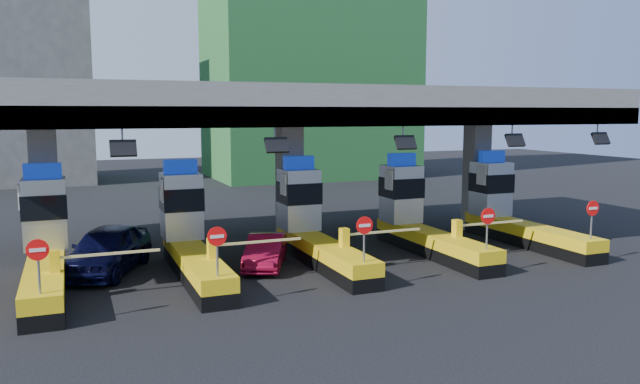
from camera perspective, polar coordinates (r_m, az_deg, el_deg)
name	(u,v)px	position (r m, az deg, el deg)	size (l,w,h in m)	color
ground	(314,261)	(25.55, -0.54, -6.30)	(120.00, 120.00, 0.00)	black
toll_canopy	(290,109)	(27.52, -2.76, 7.56)	(28.00, 12.09, 7.00)	slate
toll_lane_far_left	(45,245)	(23.86, -23.84, -4.47)	(4.43, 8.00, 4.16)	black
toll_lane_left	(189,235)	(24.19, -11.90, -3.84)	(4.43, 8.00, 4.16)	black
toll_lane_center	(312,226)	(25.51, -0.77, -3.11)	(4.43, 8.00, 4.16)	black
toll_lane_right	(418,218)	(27.69, 8.93, -2.37)	(4.43, 8.00, 4.16)	black
toll_lane_far_right	(510,211)	(30.53, 17.02, -1.70)	(4.43, 8.00, 4.16)	black
bg_building_scaffold	(308,25)	(59.54, -1.08, 15.03)	(18.00, 12.00, 28.00)	#1E5926
bg_building_concrete	(2,76)	(59.39, -27.10, 9.41)	(14.00, 10.00, 18.00)	#4C4C49
van	(107,249)	(24.81, -18.90, -4.99)	(2.11, 5.24, 1.79)	black
red_car	(266,251)	(24.44, -5.01, -5.42)	(1.35, 3.87, 1.28)	maroon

